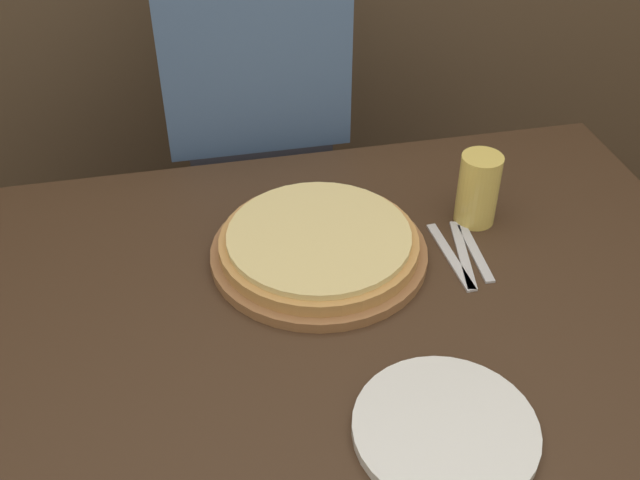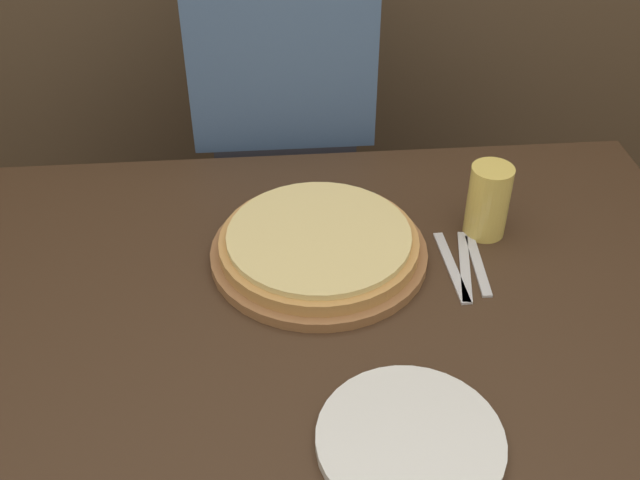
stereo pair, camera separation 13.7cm
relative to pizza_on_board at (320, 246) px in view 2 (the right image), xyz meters
name	(u,v)px [view 2 (the right image)]	position (x,y,z in m)	size (l,w,h in m)	color
dining_table	(325,444)	(0.00, -0.14, -0.41)	(1.46, 1.01, 0.77)	#3D2819
pizza_on_board	(320,246)	(0.00, 0.00, 0.00)	(0.40, 0.40, 0.06)	#99663D
beer_glass	(489,198)	(0.32, 0.05, 0.05)	(0.08, 0.08, 0.15)	#E5C65B
dinner_plate	(410,441)	(0.09, -0.43, -0.02)	(0.27, 0.27, 0.02)	white
fork	(451,267)	(0.24, -0.05, -0.02)	(0.03, 0.20, 0.00)	silver
dinner_knife	(465,266)	(0.26, -0.05, -0.02)	(0.05, 0.20, 0.00)	silver
spoon	(478,265)	(0.29, -0.05, -0.02)	(0.03, 0.17, 0.00)	silver
diner_person	(285,153)	(-0.05, 0.53, -0.12)	(0.42, 0.21, 1.37)	#33333D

